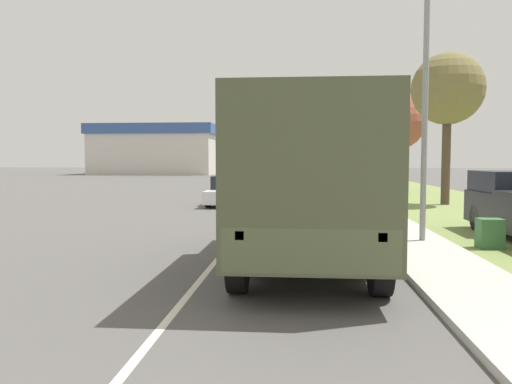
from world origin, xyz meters
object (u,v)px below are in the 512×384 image
at_px(car_second_ahead, 247,179).
at_px(car_nearest_ahead, 232,191).
at_px(car_third_ahead, 263,175).
at_px(military_truck, 307,180).
at_px(lamp_post, 418,49).

bearing_deg(car_second_ahead, car_nearest_ahead, -87.88).
bearing_deg(car_second_ahead, car_third_ahead, 89.19).
bearing_deg(military_truck, car_third_ahead, 95.39).
bearing_deg(car_nearest_ahead, military_truck, -76.41).
distance_m(car_second_ahead, car_third_ahead, 12.53).
height_order(car_second_ahead, car_third_ahead, car_second_ahead).
relative_size(military_truck, car_third_ahead, 1.37).
distance_m(car_nearest_ahead, car_third_ahead, 23.60).
relative_size(military_truck, car_nearest_ahead, 1.41).
height_order(military_truck, car_nearest_ahead, military_truck).
xyz_separation_m(car_third_ahead, lamp_post, (6.21, -34.33, 4.07)).
xyz_separation_m(car_nearest_ahead, car_second_ahead, (-0.41, 11.08, 0.14)).
xyz_separation_m(car_second_ahead, lamp_post, (6.38, -21.80, 4.00)).
distance_m(car_nearest_ahead, car_second_ahead, 11.09).
bearing_deg(lamp_post, car_nearest_ahead, 119.11).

